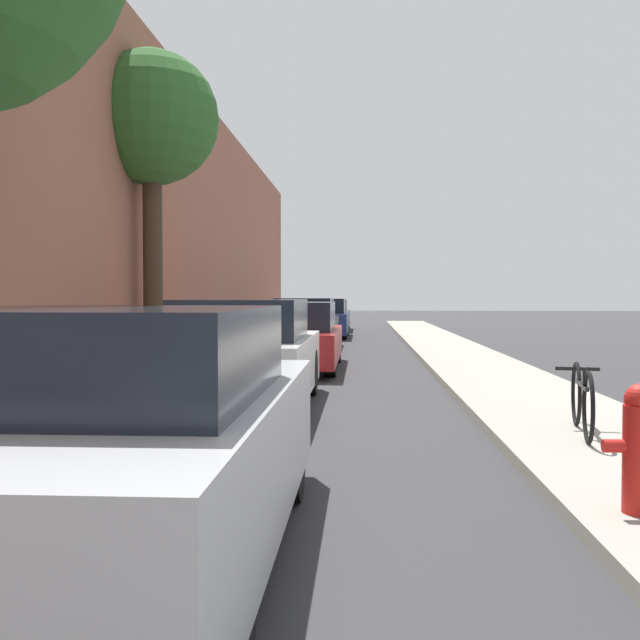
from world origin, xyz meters
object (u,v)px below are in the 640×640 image
parked_car_silver (114,442)px  parked_car_white (244,356)px  parked_car_red (292,337)px  street_tree_far (152,122)px  parked_car_grey (328,316)px  parked_car_navy (322,319)px  parked_car_black (306,325)px  bicycle (582,399)px  fire_hydrant (640,447)px

parked_car_silver → parked_car_white: parked_car_white is taller
parked_car_red → street_tree_far: street_tree_far is taller
parked_car_grey → parked_car_navy: bearing=-89.4°
street_tree_far → parked_car_black: bearing=66.1°
bicycle → parked_car_silver: bearing=-126.1°
fire_hydrant → street_tree_far: bearing=121.6°
parked_car_silver → parked_car_black: bearing=90.7°
parked_car_white → parked_car_navy: (0.14, 16.52, -0.03)m
parked_car_navy → fire_hydrant: (3.17, -21.46, -0.12)m
parked_car_silver → parked_car_white: size_ratio=1.03×
parked_car_red → parked_car_black: 5.25m
parked_car_red → bicycle: 8.22m
parked_car_black → parked_car_grey: parked_car_black is taller
parked_car_navy → fire_hydrant: parked_car_navy is taller
parked_car_white → street_tree_far: bearing=119.1°
parked_car_grey → bicycle: (3.65, -23.92, -0.17)m
parked_car_black → bicycle: parked_car_black is taller
parked_car_navy → street_tree_far: (-2.69, -11.93, 4.22)m
parked_car_silver → fire_hydrant: 3.20m
street_tree_far → fire_hydrant: size_ratio=7.53×
parked_car_red → street_tree_far: bearing=-168.8°
fire_hydrant → parked_car_grey: bearing=96.9°
parked_car_grey → street_tree_far: street_tree_far is taller
fire_hydrant → bicycle: (0.43, 2.66, -0.07)m
fire_hydrant → parked_car_red: bearing=107.4°
parked_car_navy → parked_car_red: bearing=-89.9°
parked_car_red → fire_hydrant: parked_car_red is taller
parked_car_silver → parked_car_black: 16.05m
parked_car_white → parked_car_red: parked_car_white is taller
parked_car_white → parked_car_navy: size_ratio=0.92×
parked_car_white → fire_hydrant: 5.94m
street_tree_far → fire_hydrant: 11.99m
parked_car_silver → bicycle: bearing=44.0°
parked_car_silver → parked_car_navy: bearing=90.2°
parked_car_red → parked_car_navy: 11.40m
parked_car_white → parked_car_red: size_ratio=0.87×
street_tree_far → parked_car_white: bearing=-60.9°
parked_car_silver → parked_car_grey: bearing=90.2°
parked_car_white → parked_car_grey: bearing=89.8°
parked_car_white → parked_car_grey: (0.08, 21.65, -0.05)m
parked_car_black → street_tree_far: size_ratio=0.75×
parked_car_navy → fire_hydrant: 21.69m
parked_car_grey → fire_hydrant: size_ratio=5.40×
street_tree_far → bicycle: (6.29, -6.86, -4.41)m
parked_car_black → fire_hydrant: parked_car_black is taller
street_tree_far → bicycle: street_tree_far is taller
parked_car_black → parked_car_grey: 11.27m
parked_car_red → parked_car_navy: parked_car_navy is taller
street_tree_far → parked_car_red: bearing=11.2°
parked_car_white → fire_hydrant: parked_car_white is taller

